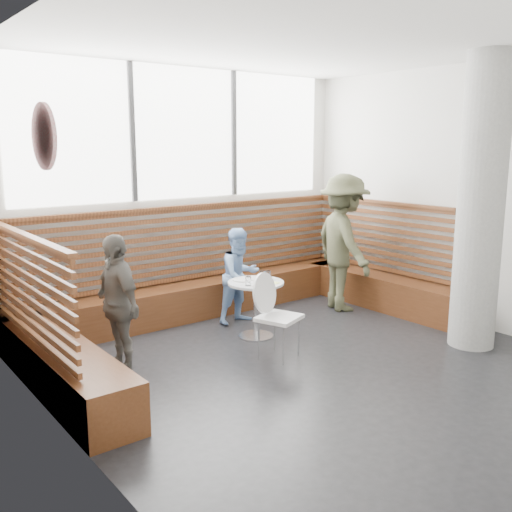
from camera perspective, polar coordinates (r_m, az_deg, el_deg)
room at (r=5.59m, az=6.27°, el=4.48°), size 5.00×5.00×3.20m
booth at (r=7.17m, az=-3.79°, el=-3.70°), size 5.00×2.50×1.44m
concrete_column at (r=6.67m, az=21.56°, el=4.84°), size 0.50×0.50×3.20m
wall_art at (r=4.61m, az=-20.46°, el=11.15°), size 0.03×0.50×0.50m
cafe_table at (r=6.66m, az=-0.01°, el=-4.17°), size 0.65×0.65×0.67m
cafe_chair at (r=6.06m, az=1.90°, el=-5.25°), size 0.44×0.43×0.91m
adult_man at (r=7.81m, az=8.74°, el=1.32°), size 1.04×1.35×1.85m
child_back at (r=7.19m, az=-1.60°, el=-1.99°), size 0.63×0.51×1.22m
child_left at (r=5.80m, az=-13.71°, el=-4.66°), size 0.34×0.82×1.39m
plate_near at (r=6.67m, az=-1.45°, el=-2.40°), size 0.21×0.21×0.02m
plate_far at (r=6.74m, az=-0.10°, el=-2.26°), size 0.20×0.20×0.01m
glass_left at (r=6.43m, az=-0.78°, el=-2.52°), size 0.06×0.06×0.10m
glass_mid at (r=6.64m, az=0.66°, el=-2.00°), size 0.08×0.08×0.12m
glass_right at (r=6.72m, az=1.19°, el=-1.91°), size 0.07×0.07×0.10m
menu_card at (r=6.54m, az=1.60°, el=-2.74°), size 0.21×0.17×0.00m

